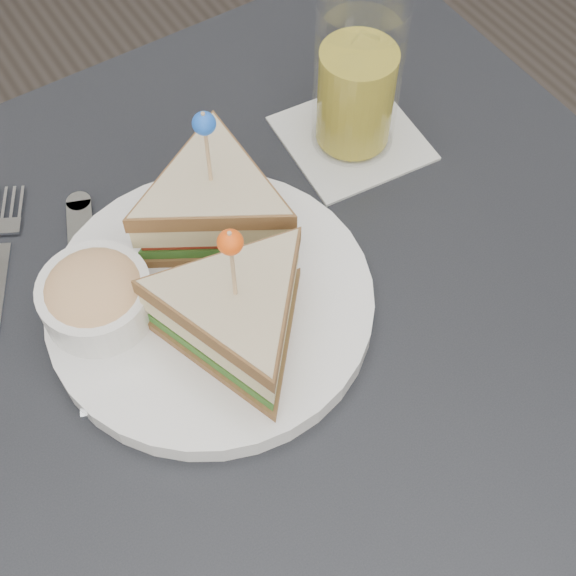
{
  "coord_description": "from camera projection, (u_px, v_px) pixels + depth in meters",
  "views": [
    {
      "loc": [
        -0.19,
        -0.3,
        1.36
      ],
      "look_at": [
        0.01,
        0.01,
        0.8
      ],
      "focal_mm": 50.0,
      "sensor_mm": 36.0,
      "label": 1
    }
  ],
  "objects": [
    {
      "name": "cutlery_fork",
      "position": [
        1.0,
        261.0,
        0.74
      ],
      "size": [
        0.11,
        0.18,
        0.01
      ],
      "rotation": [
        0.0,
        0.0,
        -0.49
      ],
      "color": "silver",
      "rests_on": "table"
    },
    {
      "name": "table",
      "position": [
        285.0,
        372.0,
        0.76
      ],
      "size": [
        0.8,
        0.8,
        0.75
      ],
      "color": "black",
      "rests_on": "ground"
    },
    {
      "name": "cutlery_knife",
      "position": [
        85.0,
        305.0,
        0.71
      ],
      "size": [
        0.11,
        0.23,
        0.01
      ],
      "rotation": [
        0.0,
        0.0,
        -0.38
      ],
      "color": "white",
      "rests_on": "table"
    },
    {
      "name": "plate_meal",
      "position": [
        210.0,
        272.0,
        0.68
      ],
      "size": [
        0.36,
        0.36,
        0.17
      ],
      "rotation": [
        0.0,
        0.0,
        0.33
      ],
      "color": "white",
      "rests_on": "table"
    },
    {
      "name": "ground_plane",
      "position": [
        286.0,
        557.0,
        1.33
      ],
      "size": [
        3.5,
        3.5,
        0.0
      ],
      "primitive_type": "plane",
      "color": "#3F3833"
    },
    {
      "name": "drink_set",
      "position": [
        357.0,
        84.0,
        0.76
      ],
      "size": [
        0.14,
        0.14,
        0.17
      ],
      "rotation": [
        0.0,
        0.0,
        -0.09
      ],
      "color": "silver",
      "rests_on": "table"
    }
  ]
}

